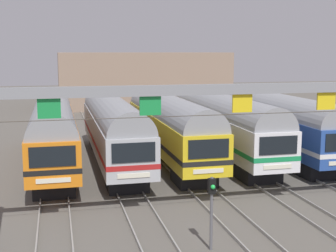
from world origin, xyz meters
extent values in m
plane|color=#5B564F|center=(0.00, 0.00, 0.00)|extent=(160.00, 160.00, 0.00)
cube|color=gray|center=(-8.84, 17.00, 0.07)|extent=(0.07, 70.00, 0.15)
cube|color=gray|center=(-7.41, 17.00, 0.07)|extent=(0.07, 70.00, 0.15)
cube|color=gray|center=(-4.78, 17.00, 0.07)|extent=(0.07, 70.00, 0.15)
cube|color=gray|center=(-3.34, 17.00, 0.07)|extent=(0.07, 70.00, 0.15)
cube|color=gray|center=(-0.72, 17.00, 0.07)|extent=(0.07, 70.00, 0.15)
cube|color=gray|center=(0.72, 17.00, 0.07)|extent=(0.07, 70.00, 0.15)
cube|color=gray|center=(3.34, 17.00, 0.07)|extent=(0.07, 70.00, 0.15)
cube|color=gray|center=(4.78, 17.00, 0.07)|extent=(0.07, 70.00, 0.15)
cube|color=gray|center=(7.41, 17.00, 0.07)|extent=(0.07, 70.00, 0.15)
cube|color=gray|center=(8.84, 17.00, 0.07)|extent=(0.07, 70.00, 0.15)
cube|color=orange|center=(-8.12, 0.00, 2.23)|extent=(2.85, 18.00, 2.35)
cube|color=black|center=(-8.12, 0.00, 1.87)|extent=(2.88, 18.02, 0.28)
cylinder|color=gray|center=(-8.12, 0.00, 3.40)|extent=(2.74, 17.64, 2.74)
cube|color=black|center=(-8.12, -9.02, 2.70)|extent=(2.28, 0.06, 1.03)
cube|color=silver|center=(-8.12, -9.02, 1.47)|extent=(1.71, 0.05, 0.24)
cube|color=black|center=(-8.12, -6.30, 0.53)|extent=(2.28, 2.60, 1.05)
cube|color=black|center=(-8.12, 6.30, 0.53)|extent=(2.28, 2.60, 1.05)
cube|color=#4C4C51|center=(-8.12, 5.04, 4.95)|extent=(1.10, 1.10, 0.20)
cube|color=#B2B5BA|center=(-4.06, 0.00, 2.23)|extent=(2.85, 18.00, 2.35)
cube|color=#B21E1E|center=(-4.06, 0.00, 1.87)|extent=(2.88, 18.02, 0.28)
cylinder|color=gray|center=(-4.06, 0.00, 3.40)|extent=(2.74, 17.64, 2.74)
cube|color=black|center=(-4.06, -9.02, 2.70)|extent=(2.28, 0.06, 1.03)
cube|color=silver|center=(-4.06, -9.02, 1.47)|extent=(1.71, 0.05, 0.24)
cube|color=black|center=(-4.06, -6.30, 0.53)|extent=(2.28, 2.60, 1.05)
cube|color=black|center=(-4.06, 6.30, 0.53)|extent=(2.28, 2.60, 1.05)
cube|color=#4C4C51|center=(-4.06, 5.04, 4.95)|extent=(1.10, 1.10, 0.20)
cube|color=gold|center=(0.00, 0.00, 2.23)|extent=(2.85, 18.00, 2.35)
cube|color=black|center=(0.00, 0.00, 1.87)|extent=(2.88, 18.02, 0.28)
cylinder|color=gray|center=(0.00, 0.00, 3.40)|extent=(2.74, 17.64, 2.74)
cube|color=black|center=(0.00, -9.02, 2.70)|extent=(2.28, 0.06, 1.03)
cube|color=silver|center=(0.00, -9.02, 1.47)|extent=(1.71, 0.05, 0.24)
cube|color=black|center=(0.00, -6.30, 0.53)|extent=(2.28, 2.60, 1.05)
cube|color=black|center=(0.00, 6.30, 0.53)|extent=(2.28, 2.60, 1.05)
cube|color=white|center=(4.06, 0.00, 2.23)|extent=(2.85, 18.00, 2.35)
cube|color=#198C4C|center=(4.06, 0.00, 1.87)|extent=(2.88, 18.02, 0.28)
cylinder|color=gray|center=(4.06, 0.00, 3.40)|extent=(2.74, 17.64, 2.74)
cube|color=black|center=(4.06, -9.02, 2.70)|extent=(2.28, 0.06, 1.03)
cube|color=silver|center=(4.06, -9.02, 1.47)|extent=(1.71, 0.05, 0.24)
cube|color=black|center=(4.06, -6.30, 0.53)|extent=(2.28, 2.60, 1.05)
cube|color=black|center=(4.06, 6.30, 0.53)|extent=(2.28, 2.60, 1.05)
cube|color=#284C9E|center=(8.12, 0.00, 2.23)|extent=(2.85, 18.00, 2.35)
cube|color=white|center=(8.12, 0.00, 1.87)|extent=(2.88, 18.02, 0.28)
cylinder|color=gray|center=(8.12, 0.00, 3.40)|extent=(2.74, 17.64, 2.74)
cube|color=black|center=(8.12, -6.30, 0.53)|extent=(2.28, 2.60, 1.05)
cube|color=black|center=(8.12, 6.30, 0.53)|extent=(2.28, 2.60, 1.05)
cube|color=#4C4C51|center=(8.12, 5.04, 4.95)|extent=(1.10, 1.10, 0.20)
cube|color=gray|center=(0.00, -13.50, 6.25)|extent=(21.05, 0.32, 0.44)
cube|color=#198C3F|center=(-8.12, -13.50, 5.63)|extent=(0.90, 0.08, 0.80)
cube|color=#198C3F|center=(-4.06, -13.50, 5.63)|extent=(0.90, 0.08, 0.80)
cube|color=yellow|center=(0.00, -13.50, 5.63)|extent=(0.90, 0.08, 0.80)
cube|color=yellow|center=(4.06, -13.50, 5.63)|extent=(0.90, 0.08, 0.80)
cylinder|color=#3F382D|center=(0.00, -13.50, 5.15)|extent=(21.05, 0.03, 0.03)
cylinder|color=#59595E|center=(-2.03, -15.54, 1.49)|extent=(0.12, 0.12, 2.99)
cube|color=black|center=(-2.03, -15.54, 2.64)|extent=(0.28, 0.24, 0.60)
sphere|color=green|center=(-2.03, -15.68, 2.64)|extent=(0.18, 0.18, 0.18)
cube|color=gray|center=(4.42, 34.23, 3.84)|extent=(23.75, 10.00, 7.69)
camera|label=1|loc=(-7.83, -32.43, 7.85)|focal=50.23mm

